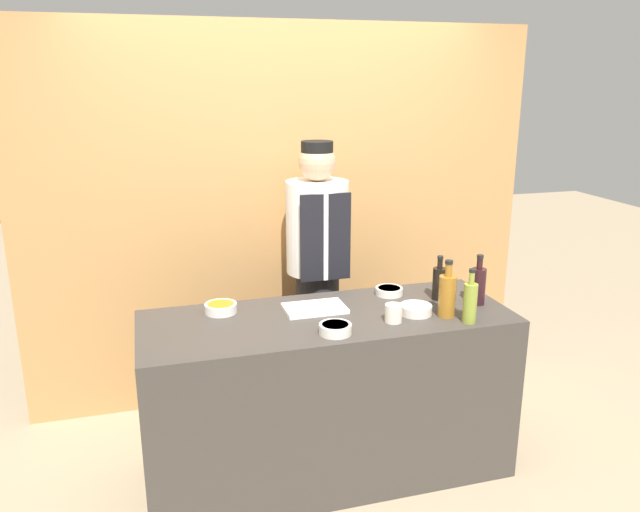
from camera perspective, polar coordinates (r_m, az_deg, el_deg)
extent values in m
plane|color=tan|center=(3.63, 0.65, -18.78)|extent=(14.00, 14.00, 0.00)
cube|color=#B7844C|center=(4.06, -3.45, 3.64)|extent=(3.28, 0.18, 2.40)
cube|color=#3D3833|center=(3.39, 0.68, -12.55)|extent=(1.90, 0.71, 0.90)
cylinder|color=silver|center=(2.98, 1.40, -6.68)|extent=(0.16, 0.16, 0.05)
cylinder|color=green|center=(2.97, 1.41, -6.37)|extent=(0.13, 0.13, 0.01)
cylinder|color=silver|center=(3.26, 8.74, -4.85)|extent=(0.17, 0.17, 0.05)
cylinder|color=brown|center=(3.25, 8.75, -4.57)|extent=(0.14, 0.14, 0.01)
cylinder|color=silver|center=(3.28, -9.05, -4.72)|extent=(0.17, 0.17, 0.05)
cylinder|color=orange|center=(3.27, -9.07, -4.45)|extent=(0.14, 0.14, 0.01)
cylinder|color=silver|center=(3.52, 6.34, -3.21)|extent=(0.15, 0.15, 0.04)
cylinder|color=red|center=(3.51, 6.34, -2.99)|extent=(0.13, 0.13, 0.01)
cube|color=white|center=(3.27, -0.48, -4.80)|extent=(0.32, 0.21, 0.02)
cylinder|color=olive|center=(3.17, 13.55, -4.22)|extent=(0.07, 0.07, 0.20)
cylinder|color=olive|center=(3.13, 13.71, -1.98)|extent=(0.03, 0.03, 0.06)
cylinder|color=black|center=(3.12, 13.75, -1.30)|extent=(0.03, 0.03, 0.02)
cylinder|color=black|center=(3.44, 14.25, -2.71)|extent=(0.08, 0.08, 0.20)
cylinder|color=black|center=(3.40, 14.40, -0.66)|extent=(0.03, 0.03, 0.06)
cylinder|color=black|center=(3.39, 14.45, -0.04)|extent=(0.04, 0.04, 0.02)
cylinder|color=black|center=(3.47, 10.82, -2.51)|extent=(0.07, 0.07, 0.18)
cylinder|color=black|center=(3.43, 10.92, -0.67)|extent=(0.03, 0.03, 0.05)
cylinder|color=black|center=(3.42, 10.95, -0.12)|extent=(0.03, 0.03, 0.01)
cylinder|color=#9E661E|center=(3.22, 11.54, -3.64)|extent=(0.09, 0.09, 0.21)
cylinder|color=#9E661E|center=(3.18, 11.68, -1.27)|extent=(0.03, 0.03, 0.07)
cylinder|color=black|center=(3.17, 11.72, -0.55)|extent=(0.04, 0.04, 0.02)
cylinder|color=silver|center=(3.13, 6.73, -5.21)|extent=(0.09, 0.09, 0.09)
cylinder|color=#28282D|center=(3.97, -0.24, -7.79)|extent=(0.27, 0.27, 0.93)
cylinder|color=white|center=(3.74, -0.26, 2.66)|extent=(0.37, 0.37, 0.55)
cube|color=black|center=(3.58, 0.52, 1.69)|extent=(0.30, 0.02, 0.51)
sphere|color=tan|center=(3.67, -0.27, 8.57)|extent=(0.22, 0.22, 0.22)
cylinder|color=black|center=(3.66, -0.27, 9.86)|extent=(0.19, 0.19, 0.08)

